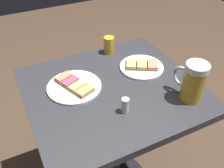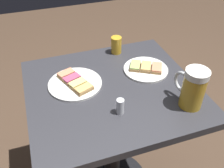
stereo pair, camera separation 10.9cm
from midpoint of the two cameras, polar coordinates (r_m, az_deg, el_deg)
cafe_table at (r=1.23m, az=-2.57°, el=-7.47°), size 0.74×0.68×0.78m
plate_near at (r=1.22m, az=4.20°, el=3.94°), size 0.21×0.21×0.03m
plate_far at (r=1.12m, az=-11.35°, el=-0.54°), size 0.24×0.24×0.03m
beer_mug at (r=1.04m, az=15.04°, el=0.40°), size 0.09×0.15×0.17m
beer_glass_small at (r=1.33m, az=-3.07°, el=8.75°), size 0.05×0.05×0.09m
salt_shaker at (r=0.97m, az=-0.20°, el=-5.03°), size 0.03×0.03×0.07m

